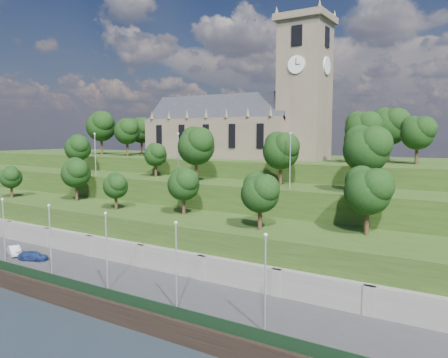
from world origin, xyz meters
The scene contains 16 objects.
ground centered at (0.00, 0.00, 0.00)m, with size 320.00×320.00×0.00m, color black.
promenade centered at (0.00, 6.00, 1.00)m, with size 160.00×12.00×2.00m, color #2D2D30.
quay_wall centered at (0.00, -0.05, 1.10)m, with size 160.00×0.50×2.20m, color black.
fence centered at (0.00, 0.60, 2.60)m, with size 160.00×0.10×1.20m, color black.
retaining_wall centered at (0.00, 11.97, 2.50)m, with size 160.00×2.10×5.00m.
embankment_lower centered at (0.00, 18.00, 4.00)m, with size 160.00×12.00×8.00m, color #243D14.
embankment_upper centered at (0.00, 29.00, 6.00)m, with size 160.00×10.00×12.00m, color #243D14.
hilltop centered at (0.00, 50.00, 7.50)m, with size 160.00×32.00×15.00m, color #243D14.
church centered at (0.79, 45.98, 22.52)m, with size 38.60×12.35×27.60m.
trees_lower centered at (5.09, 18.47, 12.91)m, with size 69.13×9.08×8.07m.
trees_upper centered at (6.82, 27.84, 17.72)m, with size 63.83×8.14×9.09m.
trees_hilltop centered at (-4.49, 44.47, 21.29)m, with size 76.37×16.07×10.47m.
lamp_posts_promenade centered at (-2.00, 2.50, 7.18)m, with size 60.36×0.36×9.10m.
lamp_posts_upper centered at (0.00, 26.00, 16.63)m, with size 40.36×0.36×8.05m.
car_middle centered at (-14.81, 5.61, 2.68)m, with size 1.45×4.16×1.37m, color #BABCC0.
car_right centered at (-10.04, 5.44, 2.62)m, with size 1.73×4.25×1.23m, color navy.
Camera 1 is at (44.86, -31.25, 19.65)m, focal length 35.00 mm.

